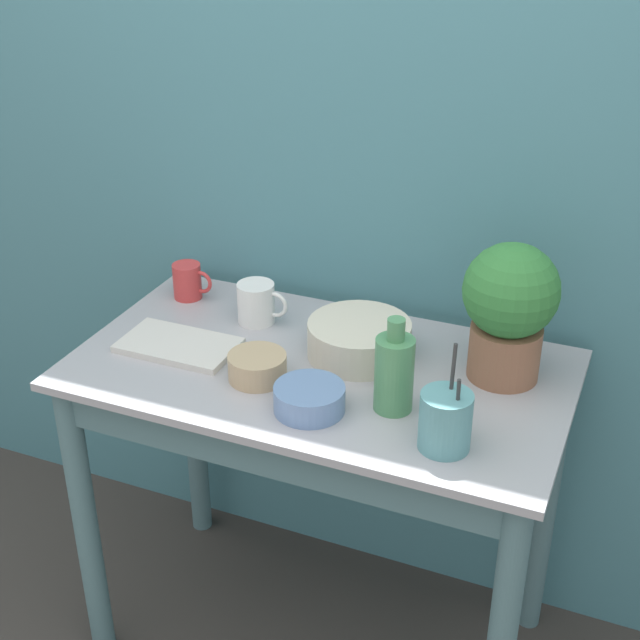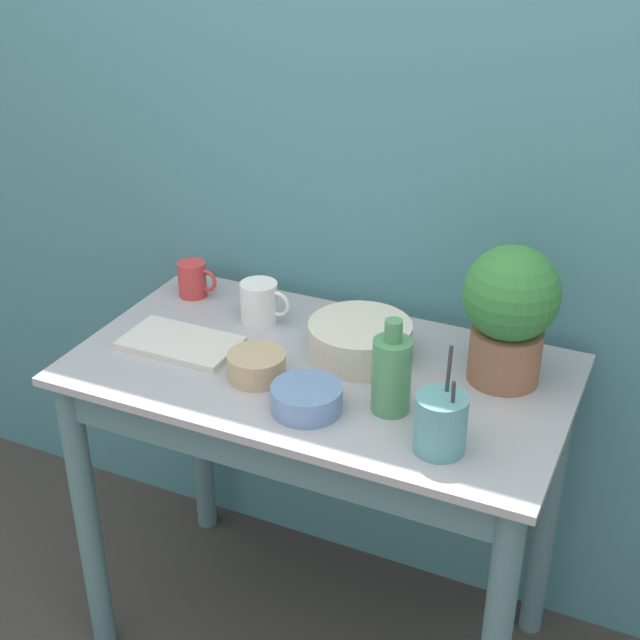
# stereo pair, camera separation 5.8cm
# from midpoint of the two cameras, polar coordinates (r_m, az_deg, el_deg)

# --- Properties ---
(wall_back) EXTENTS (6.00, 0.05, 2.40)m
(wall_back) POSITION_cam_midpoint_polar(r_m,az_deg,el_deg) (2.21, 4.82, 9.37)
(wall_back) COLOR teal
(wall_back) RESTS_ON ground_plane
(counter_table) EXTENTS (1.13, 0.63, 0.85)m
(counter_table) POSITION_cam_midpoint_polar(r_m,az_deg,el_deg) (2.13, 0.52, -7.72)
(counter_table) COLOR slate
(counter_table) RESTS_ON ground_plane
(potted_plant) EXTENTS (0.21, 0.21, 0.32)m
(potted_plant) POSITION_cam_midpoint_polar(r_m,az_deg,el_deg) (1.96, 12.88, 0.66)
(potted_plant) COLOR #8C5B42
(potted_plant) RESTS_ON counter_table
(bowl_wash_large) EXTENTS (0.24, 0.24, 0.08)m
(bowl_wash_large) POSITION_cam_midpoint_polar(r_m,az_deg,el_deg) (2.06, 3.37, -1.29)
(bowl_wash_large) COLOR beige
(bowl_wash_large) RESTS_ON counter_table
(bottle_tall) EXTENTS (0.08, 0.08, 0.21)m
(bottle_tall) POSITION_cam_midpoint_polar(r_m,az_deg,el_deg) (1.85, 5.49, -3.42)
(bottle_tall) COLOR #4C8C59
(bottle_tall) RESTS_ON counter_table
(mug_white) EXTENTS (0.13, 0.09, 0.10)m
(mug_white) POSITION_cam_midpoint_polar(r_m,az_deg,el_deg) (2.21, -3.12, 1.15)
(mug_white) COLOR white
(mug_white) RESTS_ON counter_table
(mug_red) EXTENTS (0.11, 0.07, 0.09)m
(mug_red) POSITION_cam_midpoint_polar(r_m,az_deg,el_deg) (2.36, -7.43, 2.60)
(mug_red) COLOR #C63838
(mug_red) RESTS_ON counter_table
(bowl_small_tan) EXTENTS (0.13, 0.13, 0.06)m
(bowl_small_tan) POSITION_cam_midpoint_polar(r_m,az_deg,el_deg) (1.99, -3.24, -2.94)
(bowl_small_tan) COLOR tan
(bowl_small_tan) RESTS_ON counter_table
(bowl_small_blue) EXTENTS (0.15, 0.15, 0.06)m
(bowl_small_blue) POSITION_cam_midpoint_polar(r_m,az_deg,el_deg) (1.87, 0.02, -5.05)
(bowl_small_blue) COLOR #6684B2
(bowl_small_blue) RESTS_ON counter_table
(utensil_cup) EXTENTS (0.10, 0.10, 0.22)m
(utensil_cup) POSITION_cam_midpoint_polar(r_m,az_deg,el_deg) (1.76, 8.66, -6.55)
(utensil_cup) COLOR #569399
(utensil_cup) RESTS_ON counter_table
(tray_board) EXTENTS (0.27, 0.16, 0.02)m
(tray_board) POSITION_cam_midpoint_polar(r_m,az_deg,el_deg) (2.14, -8.16, -1.47)
(tray_board) COLOR beige
(tray_board) RESTS_ON counter_table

